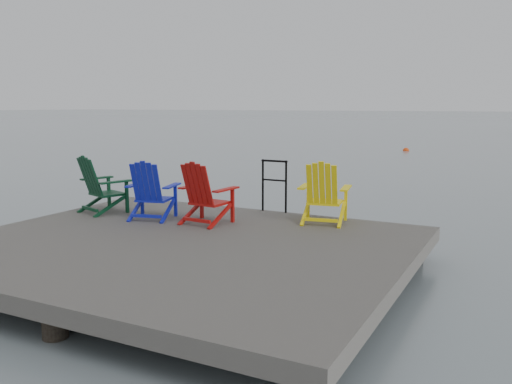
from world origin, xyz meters
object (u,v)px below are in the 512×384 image
at_px(chair_blue, 151,190).
at_px(chair_red, 205,193).
at_px(handrail, 274,181).
at_px(chair_yellow, 324,193).
at_px(buoy_b, 406,151).
at_px(chair_green, 101,185).

height_order(chair_blue, chair_red, chair_red).
distance_m(handrail, chair_red, 1.47).
relative_size(chair_blue, chair_yellow, 0.98).
bearing_deg(chair_red, buoy_b, 97.92).
distance_m(chair_blue, buoy_b, 21.26).
bearing_deg(chair_blue, chair_red, -8.53).
xyz_separation_m(chair_yellow, buoy_b, (-2.95, 20.25, -0.99)).
relative_size(handrail, chair_green, 0.93).
relative_size(handrail, chair_blue, 0.96).
xyz_separation_m(handrail, chair_red, (-0.55, -1.36, -0.06)).
relative_size(chair_green, chair_red, 1.01).
height_order(chair_red, chair_yellow, chair_yellow).
height_order(handrail, chair_green, chair_green).
height_order(chair_blue, chair_yellow, chair_yellow).
bearing_deg(chair_blue, chair_green, 163.15).
height_order(chair_green, chair_blue, chair_green).
bearing_deg(chair_yellow, chair_red, -162.48).
bearing_deg(chair_green, chair_blue, 16.77).
distance_m(chair_red, chair_yellow, 1.84).
bearing_deg(buoy_b, chair_red, -86.41).
relative_size(chair_red, buoy_b, 2.98).
bearing_deg(chair_green, chair_red, 20.65).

